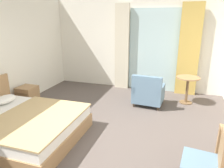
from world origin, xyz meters
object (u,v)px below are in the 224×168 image
object	(u,v)px
bed	(19,125)
desk_chair	(209,159)
armchair_by_window	(148,93)
round_cafe_table	(188,84)
nightstand	(28,96)

from	to	relation	value
bed	desk_chair	bearing A→B (deg)	-6.66
armchair_by_window	round_cafe_table	size ratio (longest dim) A/B	1.17
desk_chair	round_cafe_table	size ratio (longest dim) A/B	1.26
nightstand	bed	bearing A→B (deg)	-56.81
nightstand	armchair_by_window	xyz separation A→B (m)	(2.94, 0.95, 0.08)
bed	round_cafe_table	bearing A→B (deg)	42.54
nightstand	desk_chair	distance (m)	4.43
desk_chair	armchair_by_window	world-z (taller)	desk_chair
bed	desk_chair	size ratio (longest dim) A/B	2.40
bed	armchair_by_window	size ratio (longest dim) A/B	2.58
bed	desk_chair	world-z (taller)	bed
desk_chair	armchair_by_window	bearing A→B (deg)	113.02
desk_chair	armchair_by_window	size ratio (longest dim) A/B	1.07
bed	nightstand	world-z (taller)	bed
nightstand	armchair_by_window	bearing A→B (deg)	17.93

